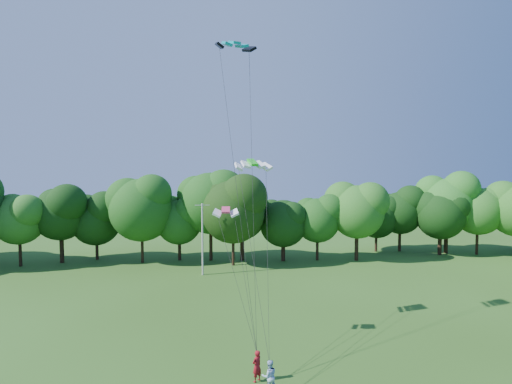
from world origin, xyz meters
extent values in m
cylinder|color=#ABAAA3|center=(-3.16, 28.31, 4.27)|extent=(0.21, 0.21, 8.54)
cube|color=#ABAAA3|center=(-3.16, 28.31, 8.33)|extent=(1.71, 0.10, 0.08)
imported|color=maroon|center=(0.66, 4.12, 0.94)|extent=(0.82, 0.78, 1.89)
imported|color=#A3BCE2|center=(1.25, 2.96, 0.92)|extent=(0.95, 0.77, 1.83)
cube|color=#059BA2|center=(-0.24, 10.85, 21.84)|extent=(3.11, 2.03, 0.56)
cube|color=#1FC91E|center=(1.21, 12.24, 13.15)|extent=(3.03, 1.86, 0.61)
cube|color=#CD3963|center=(-0.98, 9.31, 9.75)|extent=(1.85, 0.98, 0.43)
cylinder|color=#322513|center=(0.69, 32.60, 2.26)|extent=(0.42, 0.42, 4.52)
ellipsoid|color=black|center=(0.69, 32.60, 8.21)|extent=(9.03, 9.03, 9.85)
cylinder|color=black|center=(32.53, 36.55, 2.12)|extent=(0.47, 0.47, 4.24)
ellipsoid|color=#24601D|center=(32.53, 36.55, 7.70)|extent=(8.48, 8.48, 9.25)
camera|label=1|loc=(-1.85, -18.79, 12.75)|focal=28.00mm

